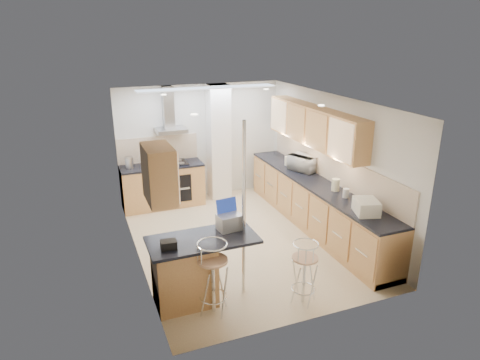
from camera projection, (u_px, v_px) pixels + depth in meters
name	position (u px, v px, depth m)	size (l,w,h in m)	color
ground	(241.00, 240.00, 7.69)	(4.80, 4.80, 0.00)	#D1B28B
room_shell	(250.00, 151.00, 7.62)	(3.64, 4.84, 2.51)	silver
right_counter	(315.00, 205.00, 8.06)	(0.63, 4.40, 0.92)	#C1824D
back_counter	(163.00, 185.00, 9.05)	(1.70, 0.63, 0.92)	#C1824D
peninsula	(204.00, 269.00, 5.87)	(1.47, 0.72, 0.94)	#C1824D
microwave	(304.00, 163.00, 8.49)	(0.56, 0.38, 0.31)	silver
laptop	(229.00, 222.00, 5.95)	(0.32, 0.24, 0.22)	#9B9EA2
bag	(169.00, 245.00, 5.44)	(0.20, 0.15, 0.11)	black
bar_stool_near	(213.00, 278.00, 5.58)	(0.42, 0.42, 1.03)	tan
bar_stool_end	(304.00, 273.00, 5.81)	(0.37, 0.37, 0.91)	tan
jar_a	(287.00, 161.00, 8.85)	(0.12, 0.12, 0.18)	silver
jar_b	(290.00, 163.00, 8.79)	(0.11, 0.11, 0.14)	silver
jar_c	(336.00, 185.00, 7.44)	(0.14, 0.14, 0.21)	beige
jar_d	(346.00, 193.00, 7.14)	(0.10, 0.10, 0.16)	silver
bread_bin	(366.00, 207.00, 6.52)	(0.33, 0.42, 0.22)	silver
kettle	(129.00, 163.00, 8.62)	(0.16, 0.16, 0.24)	#A5A6AA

